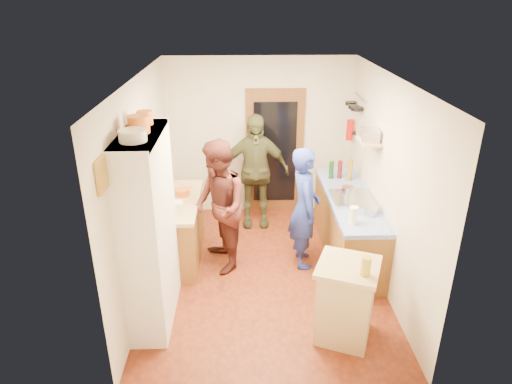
{
  "coord_description": "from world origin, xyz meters",
  "views": [
    {
      "loc": [
        -0.27,
        -5.2,
        3.48
      ],
      "look_at": [
        -0.11,
        0.15,
        1.13
      ],
      "focal_mm": 32.0,
      "sensor_mm": 36.0,
      "label": 1
    }
  ],
  "objects_px": {
    "island_base": "(345,303)",
    "person_hob": "(307,209)",
    "right_counter_base": "(347,227)",
    "hutch_body": "(150,231)",
    "person_back": "(255,171)",
    "person_left": "(220,206)"
  },
  "relations": [
    {
      "from": "hutch_body",
      "to": "person_left",
      "type": "distance_m",
      "value": 1.28
    },
    {
      "from": "person_left",
      "to": "person_back",
      "type": "distance_m",
      "value": 1.31
    },
    {
      "from": "person_hob",
      "to": "person_back",
      "type": "bearing_deg",
      "value": 26.17
    },
    {
      "from": "island_base",
      "to": "right_counter_base",
      "type": "bearing_deg",
      "value": 77.1
    },
    {
      "from": "hutch_body",
      "to": "right_counter_base",
      "type": "bearing_deg",
      "value": 27.47
    },
    {
      "from": "island_base",
      "to": "hutch_body",
      "type": "bearing_deg",
      "value": 168.17
    },
    {
      "from": "right_counter_base",
      "to": "person_hob",
      "type": "relative_size",
      "value": 1.31
    },
    {
      "from": "island_base",
      "to": "person_hob",
      "type": "relative_size",
      "value": 0.51
    },
    {
      "from": "right_counter_base",
      "to": "island_base",
      "type": "xyz_separation_m",
      "value": [
        -0.4,
        -1.74,
        0.01
      ]
    },
    {
      "from": "hutch_body",
      "to": "island_base",
      "type": "xyz_separation_m",
      "value": [
        2.1,
        -0.44,
        -0.67
      ]
    },
    {
      "from": "person_left",
      "to": "person_back",
      "type": "height_order",
      "value": "person_back"
    },
    {
      "from": "person_hob",
      "to": "right_counter_base",
      "type": "bearing_deg",
      "value": -69.68
    },
    {
      "from": "right_counter_base",
      "to": "person_left",
      "type": "distance_m",
      "value": 1.87
    },
    {
      "from": "island_base",
      "to": "person_back",
      "type": "relative_size",
      "value": 0.47
    },
    {
      "from": "person_left",
      "to": "person_hob",
      "type": "bearing_deg",
      "value": 73.9
    },
    {
      "from": "hutch_body",
      "to": "person_left",
      "type": "xyz_separation_m",
      "value": [
        0.71,
        1.04,
        -0.2
      ]
    },
    {
      "from": "hutch_body",
      "to": "person_back",
      "type": "distance_m",
      "value": 2.57
    },
    {
      "from": "hutch_body",
      "to": "person_left",
      "type": "bearing_deg",
      "value": 55.65
    },
    {
      "from": "person_hob",
      "to": "person_left",
      "type": "distance_m",
      "value": 1.16
    },
    {
      "from": "person_left",
      "to": "right_counter_base",
      "type": "bearing_deg",
      "value": 82.26
    },
    {
      "from": "person_back",
      "to": "right_counter_base",
      "type": "bearing_deg",
      "value": -37.1
    },
    {
      "from": "right_counter_base",
      "to": "person_hob",
      "type": "height_order",
      "value": "person_hob"
    }
  ]
}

